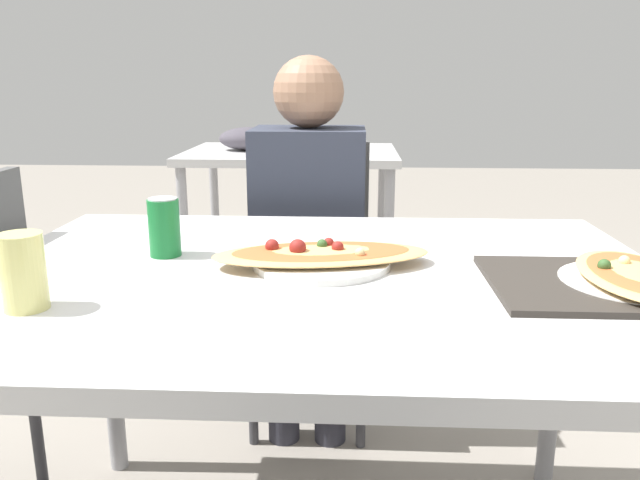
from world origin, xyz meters
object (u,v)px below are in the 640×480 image
(pizza_second, at_px, (636,278))
(soda_can, at_px, (164,227))
(dining_table, at_px, (320,302))
(drink_glass, at_px, (23,272))
(person_seated, at_px, (309,218))
(chair_far_seated, at_px, (311,265))
(pizza_main, at_px, (320,256))

(pizza_second, bearing_deg, soda_can, 169.64)
(dining_table, height_order, drink_glass, drink_glass)
(person_seated, bearing_deg, dining_table, 95.84)
(chair_far_seated, xyz_separation_m, pizza_second, (0.65, -0.90, 0.26))
(soda_can, distance_m, drink_glass, 0.35)
(chair_far_seated, bearing_deg, dining_table, 95.01)
(dining_table, bearing_deg, pizza_main, 95.53)
(pizza_main, xyz_separation_m, soda_can, (-0.33, 0.06, 0.04))
(drink_glass, height_order, pizza_second, drink_glass)
(dining_table, distance_m, person_seated, 0.71)
(drink_glass, relative_size, pizza_second, 0.37)
(dining_table, xyz_separation_m, chair_far_seated, (-0.07, 0.83, -0.18))
(person_seated, xyz_separation_m, pizza_second, (0.65, -0.78, 0.07))
(dining_table, bearing_deg, chair_far_seated, 95.01)
(dining_table, xyz_separation_m, pizza_main, (-0.00, 0.04, 0.08))
(dining_table, bearing_deg, drink_glass, -153.78)
(pizza_main, bearing_deg, person_seated, 95.86)
(pizza_main, relative_size, soda_can, 3.71)
(chair_far_seated, bearing_deg, drink_glass, 69.35)
(pizza_main, distance_m, pizza_second, 0.59)
(dining_table, distance_m, drink_glass, 0.54)
(pizza_second, bearing_deg, dining_table, 172.75)
(soda_can, relative_size, drink_glass, 0.98)
(chair_far_seated, bearing_deg, pizza_second, 125.70)
(chair_far_seated, relative_size, pizza_second, 2.71)
(person_seated, bearing_deg, pizza_second, 129.60)
(person_seated, distance_m, pizza_second, 1.02)
(person_seated, bearing_deg, pizza_main, 95.86)
(chair_far_seated, height_order, pizza_second, chair_far_seated)
(pizza_second, bearing_deg, chair_far_seated, 125.70)
(drink_glass, bearing_deg, dining_table, 26.22)
(dining_table, bearing_deg, person_seated, 95.84)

